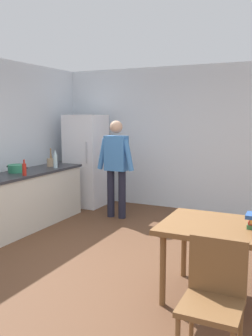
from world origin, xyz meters
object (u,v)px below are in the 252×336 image
object	(u,v)px
utensil_jar	(50,162)
dining_table	(236,234)
chair	(214,293)
cooking_pot	(17,168)
bottle_sauce_red	(24,169)
refrigerator	(86,161)
bottle_water_clear	(55,161)
person	(116,162)

from	to	relation	value
utensil_jar	dining_table	bearing A→B (deg)	-26.54
chair	utensil_jar	world-z (taller)	utensil_jar
cooking_pot	bottle_sauce_red	world-z (taller)	bottle_sauce_red
refrigerator	cooking_pot	size ratio (longest dim) A/B	4.50
dining_table	cooking_pot	xyz separation A→B (m)	(-3.49, 0.95, 0.29)
refrigerator	dining_table	size ratio (longest dim) A/B	1.29
chair	bottle_water_clear	xyz separation A→B (m)	(-3.23, 2.56, 0.49)
person	utensil_jar	size ratio (longest dim) A/B	5.31
bottle_water_clear	chair	bearing A→B (deg)	-38.47
person	chair	bearing A→B (deg)	-52.97
refrigerator	utensil_jar	world-z (taller)	refrigerator
dining_table	bottle_water_clear	bearing A→B (deg)	153.70
person	bottle_sauce_red	xyz separation A→B (m)	(-0.82, -1.40, 0.02)
refrigerator	cooking_pot	distance (m)	1.76
chair	utensil_jar	xyz separation A→B (m)	(-3.42, 2.68, 0.44)
refrigerator	dining_table	distance (m)	4.27
cooking_pot	bottle_water_clear	world-z (taller)	bottle_water_clear
person	utensil_jar	distance (m)	1.16
dining_table	bottle_sauce_red	xyz separation A→B (m)	(-3.17, 0.74, 0.32)
person	dining_table	distance (m)	3.20
bottle_water_clear	bottle_sauce_red	xyz separation A→B (m)	(0.06, -0.85, -0.03)
chair	cooking_pot	distance (m)	4.01
cooking_pot	utensil_jar	distance (m)	0.76
dining_table	chair	distance (m)	0.98
cooking_pot	bottle_water_clear	xyz separation A→B (m)	(0.27, 0.64, 0.07)
person	cooking_pot	world-z (taller)	person
dining_table	refrigerator	bearing A→B (deg)	140.71
dining_table	utensil_jar	xyz separation A→B (m)	(-3.42, 1.71, 0.31)
refrigerator	bottle_sauce_red	world-z (taller)	refrigerator
bottle_water_clear	bottle_sauce_red	size ratio (longest dim) A/B	1.25
person	utensil_jar	world-z (taller)	person
utensil_jar	bottle_sauce_red	xyz separation A→B (m)	(0.26, -0.96, 0.02)
chair	bottle_water_clear	size ratio (longest dim) A/B	3.03
refrigerator	utensil_jar	bearing A→B (deg)	-97.02
dining_table	cooking_pot	bearing A→B (deg)	164.74
person	cooking_pot	bearing A→B (deg)	-133.83
refrigerator	utensil_jar	xyz separation A→B (m)	(-0.12, -0.99, 0.08)
chair	dining_table	bearing A→B (deg)	87.77
person	bottle_water_clear	size ratio (longest dim) A/B	5.67
dining_table	bottle_sauce_red	world-z (taller)	bottle_sauce_red
person	cooking_pot	xyz separation A→B (m)	(-1.14, -1.19, -0.02)
utensil_jar	person	bearing A→B (deg)	22.18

